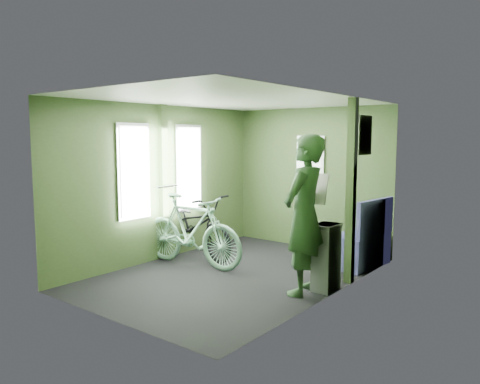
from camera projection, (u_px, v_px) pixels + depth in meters
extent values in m
plane|color=black|center=(235.00, 274.00, 6.26)|extent=(4.00, 4.00, 0.00)
cube|color=silver|center=(235.00, 100.00, 5.99)|extent=(2.80, 4.00, 0.02)
cube|color=#364D24|center=(311.00, 178.00, 7.69)|extent=(2.80, 0.02, 2.30)
cube|color=#364D24|center=(108.00, 207.00, 4.56)|extent=(2.80, 0.02, 2.30)
cube|color=#364D24|center=(162.00, 183.00, 6.98)|extent=(0.02, 4.00, 2.30)
cube|color=#364D24|center=(332.00, 197.00, 5.27)|extent=(0.02, 4.00, 2.30)
cube|color=#364D24|center=(164.00, 183.00, 6.95)|extent=(0.08, 0.12, 2.30)
cube|color=silver|center=(134.00, 172.00, 6.50)|extent=(0.02, 0.56, 1.34)
cube|color=silver|center=(190.00, 168.00, 7.36)|extent=(0.02, 0.56, 1.34)
cube|color=white|center=(134.00, 133.00, 6.43)|extent=(0.00, 0.12, 0.12)
cube|color=white|center=(190.00, 134.00, 7.29)|extent=(0.00, 0.12, 0.12)
cylinder|color=silver|center=(167.00, 186.00, 6.92)|extent=(0.03, 0.40, 0.03)
cube|color=#364D24|center=(351.00, 192.00, 5.77)|extent=(0.10, 0.10, 2.30)
cube|color=white|center=(365.00, 135.00, 5.91)|extent=(0.02, 0.40, 0.50)
cube|color=silver|center=(310.00, 166.00, 7.63)|extent=(0.50, 0.02, 1.00)
imported|color=black|center=(195.00, 256.00, 7.25)|extent=(1.94, 1.10, 1.01)
imported|color=#7BB994|center=(191.00, 266.00, 6.65)|extent=(1.76, 0.68, 1.06)
imported|color=#2B4C29|center=(304.00, 215.00, 5.39)|extent=(0.49, 0.71, 1.86)
cube|color=silver|center=(316.00, 189.00, 5.61)|extent=(0.31, 0.16, 0.37)
cube|color=gray|center=(326.00, 257.00, 5.56)|extent=(0.24, 0.33, 0.81)
cube|color=navy|center=(359.00, 250.00, 6.67)|extent=(0.61, 0.97, 0.46)
cube|color=navy|center=(375.00, 218.00, 6.47)|extent=(0.16, 0.92, 0.51)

